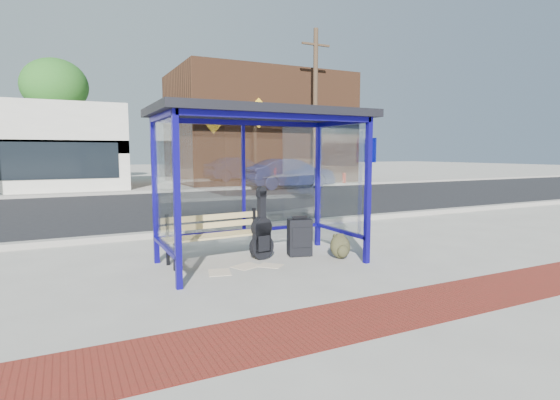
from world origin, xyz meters
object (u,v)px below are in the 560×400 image
guitar_bag (262,235)px  suitcase (300,237)px  backpack (341,247)px  fire_hydrant (344,178)px  parked_car (290,174)px  bench (216,233)px

guitar_bag → suitcase: size_ratio=1.65×
guitar_bag → backpack: 1.33m
suitcase → guitar_bag: bearing=-170.4°
suitcase → fire_hydrant: suitcase is taller
backpack → fire_hydrant: (9.57, 13.72, 0.17)m
suitcase → parked_car: size_ratio=0.16×
parked_car → fire_hydrant: parked_car is taller
bench → guitar_bag: (0.70, -0.24, -0.04)m
backpack → bench: bearing=169.7°
backpack → parked_car: parked_car is taller
fire_hydrant → backpack: bearing=-124.9°
bench → parked_car: (7.76, 12.26, 0.27)m
suitcase → backpack: 0.71m
bench → backpack: bench is taller
suitcase → backpack: size_ratio=1.68×
guitar_bag → parked_car: bearing=50.3°
suitcase → backpack: bearing=-28.2°
bench → backpack: (1.90, -0.78, -0.26)m
parked_car → bench: bearing=147.0°
backpack → parked_car: (5.86, 13.03, 0.53)m
backpack → guitar_bag: bearing=167.8°
guitar_bag → fire_hydrant: 17.02m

